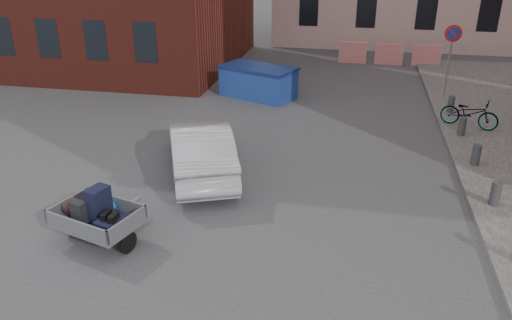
% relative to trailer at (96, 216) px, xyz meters
% --- Properties ---
extents(ground, '(120.00, 120.00, 0.00)m').
position_rel_trailer_xyz_m(ground, '(1.99, 1.78, -0.61)').
color(ground, '#38383A').
rests_on(ground, ground).
extents(no_parking_sign, '(0.60, 0.09, 2.65)m').
position_rel_trailer_xyz_m(no_parking_sign, '(7.99, 11.26, 1.41)').
color(no_parking_sign, gray).
rests_on(no_parking_sign, sidewalk).
extents(bollards, '(0.22, 9.02, 0.55)m').
position_rel_trailer_xyz_m(bollards, '(7.99, 5.18, -0.21)').
color(bollards, '#3A3A3D').
rests_on(bollards, sidewalk).
extents(barriers, '(4.70, 0.18, 1.00)m').
position_rel_trailer_xyz_m(barriers, '(6.19, 16.78, -0.11)').
color(barriers, red).
rests_on(barriers, ground).
extents(trailer, '(1.84, 1.96, 1.20)m').
position_rel_trailer_xyz_m(trailer, '(0.00, 0.00, 0.00)').
color(trailer, black).
rests_on(trailer, ground).
extents(dumpster, '(3.14, 2.40, 1.17)m').
position_rel_trailer_xyz_m(dumpster, '(1.14, 10.36, -0.02)').
color(dumpster, navy).
rests_on(dumpster, ground).
extents(silver_car, '(2.96, 4.43, 1.38)m').
position_rel_trailer_xyz_m(silver_car, '(1.02, 3.53, 0.08)').
color(silver_car, '#A5A8AD').
rests_on(silver_car, ground).
extents(bicycle, '(1.83, 1.23, 0.91)m').
position_rel_trailer_xyz_m(bicycle, '(8.31, 8.15, -0.03)').
color(bicycle, black).
rests_on(bicycle, sidewalk).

